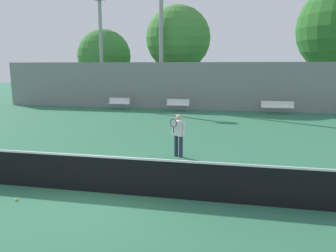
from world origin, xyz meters
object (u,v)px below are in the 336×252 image
bench_adjacent_court (277,106)px  bench_by_gate (178,104)px  tree_green_tall (104,56)px  bench_courtside_far (119,102)px  light_pole_near_left (101,44)px  light_pole_far_right (161,29)px  tree_dark_dense (178,39)px  tennis_player (178,133)px  tennis_ball (16,199)px  tennis_net (104,174)px

bench_adjacent_court → bench_by_gate: size_ratio=1.30×
bench_adjacent_court → tree_green_tall: bearing=162.5°
bench_courtside_far → light_pole_near_left: light_pole_near_left is taller
bench_courtside_far → light_pole_far_right: bearing=31.5°
tree_dark_dense → light_pole_near_left: bearing=-152.3°
bench_courtside_far → tree_green_tall: 6.46m
tennis_player → bench_adjacent_court: bearing=99.9°
bench_adjacent_court → tennis_ball: 18.53m
bench_courtside_far → bench_by_gate: (4.51, 0.00, 0.00)m
tennis_net → tree_green_tall: size_ratio=1.86×
bench_courtside_far → bench_by_gate: size_ratio=0.96×
tree_dark_dense → tennis_ball: bearing=-90.6°
tennis_net → tree_dark_dense: size_ratio=1.45×
bench_by_gate → tree_dark_dense: bearing=100.0°
bench_by_gate → tennis_player: bearing=-79.9°
bench_adjacent_court → light_pole_near_left: size_ratio=0.25×
light_pole_near_left → light_pole_far_right: size_ratio=0.79×
light_pole_far_right → tree_green_tall: size_ratio=1.69×
bench_courtside_far → bench_by_gate: same height
tree_dark_dense → tennis_net: bearing=-85.3°
bench_courtside_far → tree_dark_dense: 7.74m
tennis_player → light_pole_near_left: 16.67m
tennis_player → bench_by_gate: 12.18m
tree_green_tall → tree_dark_dense: 6.78m
bench_by_gate → tree_green_tall: size_ratio=0.26×
tennis_net → light_pole_near_left: bearing=112.9°
tree_dark_dense → bench_by_gate: bearing=-80.0°
bench_by_gate → tree_dark_dense: size_ratio=0.20×
tennis_ball → tree_dark_dense: (0.23, 21.37, 5.48)m
tennis_net → bench_courtside_far: bearing=108.8°
tennis_ball → tree_dark_dense: bearing=89.4°
tennis_player → bench_adjacent_court: 12.91m
tennis_player → bench_courtside_far: tennis_player is taller
tennis_net → tree_green_tall: bearing=112.3°
bench_adjacent_court → light_pole_near_left: (-13.44, 1.67, 4.40)m
bench_courtside_far → light_pole_near_left: 5.11m
tennis_net → tree_green_tall: tree_green_tall is taller
tennis_player → bench_by_gate: bearing=131.8°
bench_courtside_far → tree_dark_dense: size_ratio=0.19×
light_pole_far_right → bench_by_gate: bearing=-47.4°
bench_courtside_far → light_pole_near_left: size_ratio=0.19×
bench_by_gate → tree_green_tall: 9.41m
bench_courtside_far → light_pole_near_left: bearing=140.1°
tennis_net → tennis_player: size_ratio=7.72×
tennis_player → tree_dark_dense: tree_dark_dense is taller
tennis_player → light_pole_far_right: size_ratio=0.14×
bench_adjacent_court → light_pole_near_left: bearing=172.9°
light_pole_far_right → tennis_ball: 19.42m
bench_adjacent_court → light_pole_near_left: 14.24m
tennis_player → bench_by_gate: (-2.15, 11.99, -0.34)m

